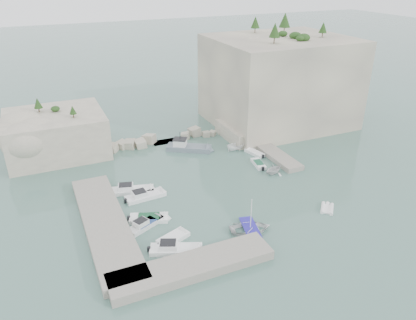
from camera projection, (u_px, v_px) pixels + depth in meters
name	position (u px, v px, depth m)	size (l,w,h in m)	color
ground	(225.00, 196.00, 57.41)	(400.00, 400.00, 0.00)	slate
cliff_east	(279.00, 81.00, 80.99)	(26.00, 22.00, 17.00)	beige
cliff_terrace	(245.00, 131.00, 76.40)	(8.00, 10.00, 2.50)	beige
outcrop_west	(56.00, 134.00, 69.21)	(16.00, 14.00, 7.00)	beige
quay_west	(105.00, 224.00, 50.18)	(5.00, 24.00, 1.10)	#9E9689
quay_south	(192.00, 266.00, 43.25)	(18.00, 4.00, 1.10)	#9E9689
ledge_east	(270.00, 151.00, 70.37)	(3.00, 16.00, 0.80)	#9E9689
breakwater	(168.00, 138.00, 74.86)	(28.00, 3.00, 1.40)	beige
motorboat_a	(133.00, 192.00, 58.40)	(6.68, 1.99, 1.40)	white
motorboat_b	(146.00, 198.00, 56.98)	(6.17, 2.02, 1.40)	white
motorboat_c	(149.00, 220.00, 52.02)	(5.38, 1.95, 0.70)	white
motorboat_d	(146.00, 226.00, 50.77)	(5.48, 1.63, 1.40)	silver
motorboat_e	(173.00, 240.00, 48.26)	(4.34, 1.78, 0.70)	white
motorboat_f	(176.00, 251.00, 46.31)	(6.55, 1.95, 1.40)	white
rowboat	(250.00, 231.00, 49.90)	(3.66, 5.13, 1.06)	white
inflatable_dinghy	(327.00, 210.00, 54.21)	(2.95, 1.43, 0.44)	white
tender_east_a	(273.00, 173.00, 63.59)	(2.91, 3.37, 1.78)	silver
tender_east_b	(258.00, 165.00, 66.11)	(4.13, 1.41, 0.70)	white
tender_east_c	(255.00, 154.00, 69.98)	(4.21, 1.36, 0.70)	white
tender_east_d	(237.00, 150.00, 71.71)	(1.50, 3.99, 1.54)	white
work_boat	(189.00, 150.00, 71.52)	(8.51, 2.51, 2.20)	slate
rowboat_mast	(251.00, 213.00, 48.75)	(0.10, 0.10, 4.20)	white
vegetation	(255.00, 33.00, 76.15)	(53.48, 13.88, 13.40)	#1E4219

